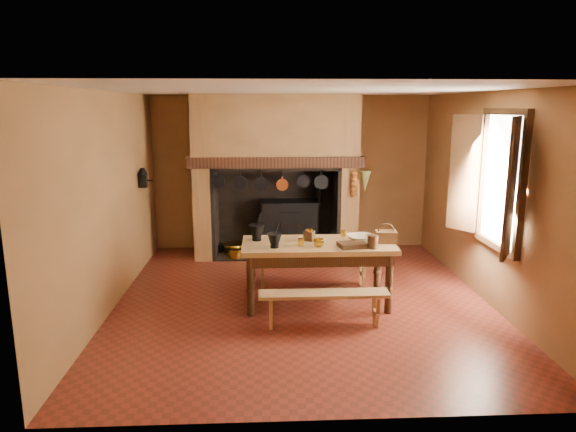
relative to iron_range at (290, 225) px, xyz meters
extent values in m
plane|color=maroon|center=(0.04, -2.45, -0.48)|extent=(5.50, 5.50, 0.00)
plane|color=silver|center=(0.04, -2.45, 2.32)|extent=(5.50, 5.50, 0.00)
cube|color=#99673D|center=(0.04, 0.30, 0.92)|extent=(5.00, 0.02, 2.80)
cube|color=#99673D|center=(-2.46, -2.45, 0.92)|extent=(0.02, 5.50, 2.80)
cube|color=#99673D|center=(2.54, -2.45, 0.92)|extent=(0.02, 5.50, 2.80)
cube|color=#99673D|center=(0.04, -5.20, 0.92)|extent=(5.00, 0.02, 2.80)
cube|color=#99673D|center=(-1.51, -0.15, 0.92)|extent=(0.30, 0.90, 2.80)
cube|color=#99673D|center=(0.99, -0.15, 0.92)|extent=(0.30, 0.90, 2.80)
cube|color=#99673D|center=(-0.26, -0.15, 1.72)|extent=(2.20, 0.90, 1.20)
cube|color=black|center=(-0.26, -0.55, 1.21)|extent=(2.95, 0.22, 0.18)
cube|color=black|center=(-0.26, 0.27, 0.32)|extent=(2.20, 0.06, 1.60)
cube|color=black|center=(-0.26, -0.15, -0.47)|extent=(2.20, 0.90, 0.02)
cube|color=black|center=(-0.01, 0.00, -0.03)|extent=(1.00, 0.50, 0.90)
cube|color=black|center=(-0.01, -0.02, 0.44)|extent=(1.04, 0.54, 0.04)
cube|color=black|center=(-0.01, -0.26, 0.07)|extent=(0.35, 0.02, 0.45)
cylinder|color=black|center=(0.54, 0.00, 0.77)|extent=(0.10, 0.10, 0.70)
cylinder|color=gold|center=(-0.16, -0.28, 0.07)|extent=(0.03, 0.03, 0.03)
cylinder|color=gold|center=(0.14, -0.28, 0.07)|extent=(0.03, 0.03, 0.03)
cylinder|color=gold|center=(-1.01, -0.15, -0.38)|extent=(0.40, 0.40, 0.20)
cylinder|color=gold|center=(-0.96, -0.40, -0.39)|extent=(0.34, 0.34, 0.18)
cube|color=black|center=(-1.21, -0.05, -0.40)|extent=(0.18, 0.18, 0.16)
cone|color=brown|center=(1.22, -0.66, 0.90)|extent=(0.20, 0.20, 0.35)
cube|color=white|center=(2.52, -2.85, 1.22)|extent=(0.02, 1.00, 1.60)
cube|color=#3B2412|center=(2.49, -2.85, 2.06)|extent=(0.08, 1.16, 0.08)
cube|color=#3B2412|center=(2.49, -2.85, 0.38)|extent=(0.08, 1.16, 0.08)
cube|color=#3B2412|center=(2.29, -3.53, 1.22)|extent=(0.29, 0.39, 1.60)
cube|color=#3B2412|center=(2.29, -2.17, 1.22)|extent=(0.29, 0.39, 1.60)
cube|color=black|center=(-2.38, -0.90, 0.97)|extent=(0.12, 0.12, 0.22)
cone|color=black|center=(-2.38, -0.90, 1.12)|extent=(0.16, 0.16, 0.10)
cylinder|color=black|center=(-2.29, -0.90, 0.97)|extent=(0.12, 0.02, 0.02)
cube|color=#A88B4D|center=(0.23, -2.61, 0.34)|extent=(1.98, 0.88, 0.07)
cube|color=#3B2412|center=(0.23, -2.61, 0.23)|extent=(1.85, 0.75, 0.15)
cylinder|color=#3B2412|center=(-0.65, -2.94, -0.09)|extent=(0.10, 0.10, 0.79)
cylinder|color=#3B2412|center=(1.11, -2.94, -0.09)|extent=(0.10, 0.10, 0.79)
cylinder|color=#3B2412|center=(-0.65, -2.28, -0.09)|extent=(0.10, 0.10, 0.79)
cylinder|color=#3B2412|center=(1.11, -2.28, -0.09)|extent=(0.10, 0.10, 0.79)
cube|color=#A88B4D|center=(0.23, -3.32, -0.07)|extent=(1.56, 0.27, 0.04)
cube|color=#A88B4D|center=(0.23, -1.96, 0.00)|extent=(1.80, 0.31, 0.04)
cylinder|color=black|center=(-0.57, -2.45, 0.39)|extent=(0.13, 0.13, 0.04)
cone|color=black|center=(-0.57, -2.45, 0.50)|extent=(0.21, 0.21, 0.18)
cylinder|color=black|center=(-0.54, -2.45, 0.65)|extent=(0.09, 0.03, 0.17)
cylinder|color=black|center=(-0.34, -2.82, 0.39)|extent=(0.11, 0.11, 0.03)
cone|color=black|center=(-0.34, -2.82, 0.48)|extent=(0.19, 0.19, 0.15)
cylinder|color=black|center=(-0.32, -2.82, 0.61)|extent=(0.08, 0.05, 0.15)
cube|color=#3B2412|center=(0.13, -2.49, 0.44)|extent=(0.17, 0.17, 0.13)
cylinder|color=gold|center=(0.13, -2.49, 0.52)|extent=(0.09, 0.09, 0.03)
cylinder|color=black|center=(0.18, -2.49, 0.55)|extent=(0.10, 0.06, 0.03)
cylinder|color=gold|center=(0.00, -2.74, 0.42)|extent=(0.09, 0.09, 0.09)
cylinder|color=gold|center=(0.62, -2.29, 0.42)|extent=(0.09, 0.09, 0.09)
imported|color=beige|center=(0.81, -2.59, 0.42)|extent=(0.44, 0.44, 0.09)
cylinder|color=#52321E|center=(0.89, -2.91, 0.46)|extent=(0.15, 0.15, 0.17)
cylinder|color=beige|center=(1.03, -2.66, 0.44)|extent=(0.09, 0.09, 0.14)
cube|color=#4C3317|center=(1.12, -2.64, 0.45)|extent=(0.29, 0.22, 0.15)
torus|color=#4C3317|center=(1.12, -2.64, 0.52)|extent=(0.22, 0.04, 0.22)
cube|color=#3B2412|center=(0.65, -2.85, 0.40)|extent=(0.39, 0.32, 0.06)
imported|color=gold|center=(0.22, -2.82, 0.43)|extent=(0.16, 0.16, 0.11)
camera|label=1|loc=(-0.47, -9.06, 2.12)|focal=32.00mm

